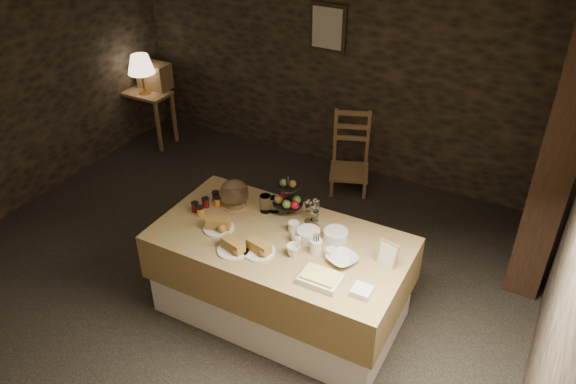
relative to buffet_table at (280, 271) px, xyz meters
The scene contains 28 objects.
ground_plane 0.87m from the buffet_table, 163.45° to the left, with size 5.50×5.00×0.01m, color black.
room_shell 1.30m from the buffet_table, 163.45° to the left, with size 5.52×5.02×2.60m.
buffet_table is the anchor object (origin of this frame).
console_table 3.80m from the buffet_table, 147.44° to the left, with size 0.69×0.39×0.74m.
table_lamp 3.78m from the buffet_table, 147.67° to the left, with size 0.35×0.35×0.52m.
wine_rack 3.88m from the buffet_table, 144.78° to the left, with size 0.42×0.26×0.34m, color olive.
chair 2.27m from the buffet_table, 97.10° to the left, with size 0.57×0.56×0.75m.
timber_column 2.46m from the buffet_table, 36.93° to the left, with size 0.30×0.30×2.60m, color black.
framed_picture 3.08m from the buffet_table, 107.63° to the left, with size 0.45×0.04×0.55m.
plate_stack_a 0.47m from the buffet_table, 20.63° to the left, with size 0.19×0.19×0.10m, color silver.
plate_stack_b 0.60m from the buffet_table, 25.78° to the left, with size 0.20×0.20×0.09m, color silver.
cutlery_holder 0.54m from the buffet_table, ahead, with size 0.10×0.10×0.12m, color silver.
cup_a 0.43m from the buffet_table, ahead, with size 0.12×0.12×0.09m, color silver.
cup_b 0.48m from the buffet_table, 37.23° to the right, with size 0.11×0.11×0.10m, color silver.
mug_c 0.43m from the buffet_table, 65.02° to the left, with size 0.09×0.09×0.10m, color silver.
mug_d 0.62m from the buffet_table, ahead, with size 0.08×0.08×0.09m, color silver.
bowl 0.69m from the buffet_table, ahead, with size 0.23×0.23×0.06m, color silver.
cake_dome 0.79m from the buffet_table, 158.30° to the left, with size 0.26×0.26×0.26m.
fruit_stand 0.61m from the buffet_table, 107.94° to the left, with size 0.26×0.26×0.37m.
bread_platter_left 0.66m from the buffet_table, 165.08° to the right, with size 0.26×0.26×0.11m.
bread_platter_center 0.57m from the buffet_table, 127.31° to the right, with size 0.26×0.26×0.11m.
bread_platter_right 0.47m from the buffet_table, 103.18° to the right, with size 0.26×0.26×0.11m.
jam_jars 0.88m from the buffet_table, behind, with size 0.18×0.32×0.07m.
tart_dish 0.73m from the buffet_table, 31.85° to the right, with size 0.30×0.22×0.07m.
square_dish 0.97m from the buffet_table, 19.38° to the right, with size 0.14×0.14×0.04m, color silver.
menu_frame 0.99m from the buffet_table, ahead, with size 0.17×0.02×0.22m, color olive.
storage_jar_a 0.60m from the buffet_table, 137.34° to the left, with size 0.10×0.10×0.16m, color white.
storage_jar_b 0.58m from the buffet_table, 126.57° to the left, with size 0.09×0.09×0.14m, color white.
Camera 1 is at (2.50, -3.41, 3.65)m, focal length 35.00 mm.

